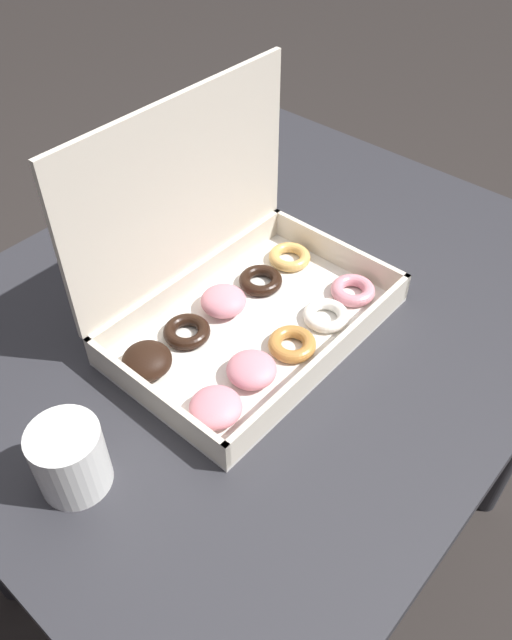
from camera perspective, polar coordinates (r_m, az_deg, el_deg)
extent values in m
plane|color=#2D2826|center=(1.53, 0.52, -19.63)|extent=(8.00, 8.00, 0.00)
cube|color=#2D2D33|center=(0.92, 0.82, 1.20)|extent=(0.97, 0.77, 0.03)
cylinder|color=#2D2D33|center=(1.58, 1.63, 4.80)|extent=(0.06, 0.06, 0.73)
cube|color=silver|center=(0.86, 0.00, -0.85)|extent=(0.38, 0.25, 0.01)
cube|color=beige|center=(0.79, 6.49, -3.67)|extent=(0.38, 0.01, 0.04)
cube|color=beige|center=(0.91, -5.69, 3.76)|extent=(0.38, 0.01, 0.04)
cube|color=beige|center=(0.76, -9.39, -7.13)|extent=(0.01, 0.25, 0.04)
cube|color=beige|center=(0.96, 7.43, 6.16)|extent=(0.01, 0.25, 0.04)
cube|color=beige|center=(0.82, -6.81, 11.72)|extent=(0.38, 0.01, 0.25)
ellipsoid|color=pink|center=(0.75, -3.70, -7.96)|extent=(0.06, 0.06, 0.03)
ellipsoid|color=pink|center=(0.79, -0.40, -4.55)|extent=(0.06, 0.06, 0.03)
torus|color=#B77A38|center=(0.83, 3.31, -2.21)|extent=(0.06, 0.06, 0.02)
torus|color=white|center=(0.87, 6.41, 0.41)|extent=(0.06, 0.06, 0.02)
torus|color=pink|center=(0.91, 8.85, 2.70)|extent=(0.06, 0.06, 0.02)
ellipsoid|color=black|center=(0.80, -9.94, -3.67)|extent=(0.06, 0.06, 0.04)
torus|color=black|center=(0.85, -6.35, -1.06)|extent=(0.06, 0.06, 0.02)
ellipsoid|color=pink|center=(0.87, -2.99, 1.76)|extent=(0.06, 0.06, 0.03)
torus|color=black|center=(0.92, 0.42, 3.64)|extent=(0.06, 0.06, 0.02)
torus|color=tan|center=(0.96, 3.08, 5.78)|extent=(0.06, 0.06, 0.02)
cylinder|color=white|center=(0.71, -16.64, -12.02)|extent=(0.08, 0.08, 0.09)
cylinder|color=black|center=(0.68, -17.31, -10.19)|extent=(0.06, 0.06, 0.01)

